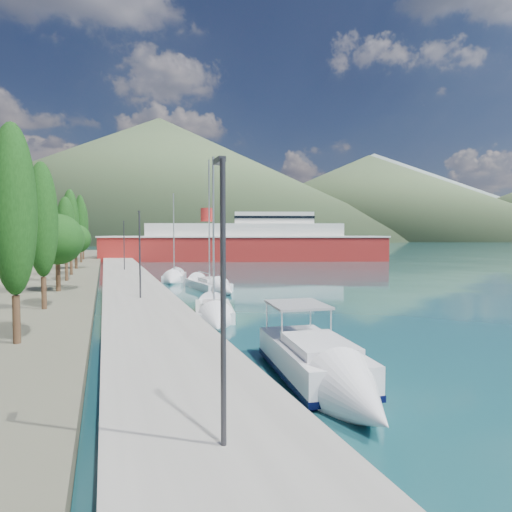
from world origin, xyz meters
name	(u,v)px	position (x,y,z in m)	size (l,w,h in m)	color
ground	(143,250)	(0.00, 120.00, 0.00)	(1400.00, 1400.00, 0.00)	#15444A
quay	(130,283)	(-9.00, 26.00, 0.40)	(5.00, 88.00, 0.80)	gray
hills_far	(208,186)	(138.59, 618.73, 77.39)	(1480.00, 900.00, 180.00)	gray
hills_near	(227,187)	(98.04, 372.50, 49.18)	(1010.00, 520.00, 115.00)	#425635
tree_row	(69,230)	(-14.80, 31.87, 5.67)	(4.03, 63.17, 10.72)	#47301E
lamp_posts	(139,250)	(-9.00, 13.69, 4.08)	(0.15, 47.34, 6.06)	#2D2D33
motor_cruiser	(327,376)	(-4.36, -5.35, 0.52)	(3.46, 8.79, 3.16)	black
sailboat_near	(215,317)	(-5.18, 6.71, 0.30)	(3.69, 7.88, 10.90)	silver
sailboat_mid	(217,288)	(-1.71, 19.97, 0.32)	(3.56, 9.35, 13.12)	silver
sailboat_far	(173,279)	(-4.31, 28.89, 0.30)	(4.00, 7.58, 10.64)	silver
ferry	(246,244)	(15.22, 62.63, 3.30)	(55.57, 26.89, 10.84)	maroon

